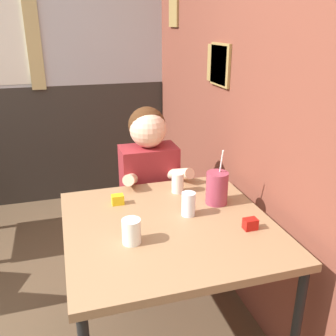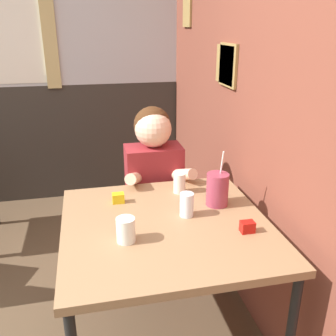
{
  "view_description": "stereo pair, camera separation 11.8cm",
  "coord_description": "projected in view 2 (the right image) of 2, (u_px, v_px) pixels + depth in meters",
  "views": [
    {
      "loc": [
        0.35,
        -1.04,
        1.62
      ],
      "look_at": [
        0.83,
        0.58,
        0.97
      ],
      "focal_mm": 40.0,
      "sensor_mm": 36.0,
      "label": 1
    },
    {
      "loc": [
        0.46,
        -1.07,
        1.62
      ],
      "look_at": [
        0.83,
        0.58,
        0.97
      ],
      "focal_mm": 40.0,
      "sensor_mm": 36.0,
      "label": 2
    }
  ],
  "objects": [
    {
      "name": "glass_far_side",
      "position": [
        180.0,
        183.0,
        2.0
      ],
      "size": [
        0.07,
        0.07,
        0.11
      ],
      "color": "silver",
      "rests_on": "main_table"
    },
    {
      "name": "main_table",
      "position": [
        166.0,
        236.0,
        1.74
      ],
      "size": [
        0.94,
        0.93,
        0.77
      ],
      "color": "#93704C",
      "rests_on": "ground_plane"
    },
    {
      "name": "condiment_ketchup",
      "position": [
        247.0,
        227.0,
        1.63
      ],
      "size": [
        0.06,
        0.04,
        0.05
      ],
      "color": "#B7140F",
      "rests_on": "main_table"
    },
    {
      "name": "cocktail_pitcher",
      "position": [
        217.0,
        189.0,
        1.85
      ],
      "size": [
        0.11,
        0.11,
        0.28
      ],
      "color": "#99384C",
      "rests_on": "main_table"
    },
    {
      "name": "glass_center",
      "position": [
        126.0,
        230.0,
        1.55
      ],
      "size": [
        0.08,
        0.08,
        0.11
      ],
      "color": "silver",
      "rests_on": "main_table"
    },
    {
      "name": "condiment_mustard",
      "position": [
        118.0,
        198.0,
        1.9
      ],
      "size": [
        0.06,
        0.04,
        0.05
      ],
      "color": "yellow",
      "rests_on": "main_table"
    },
    {
      "name": "glass_near_pitcher",
      "position": [
        187.0,
        205.0,
        1.76
      ],
      "size": [
        0.07,
        0.07,
        0.11
      ],
      "color": "silver",
      "rests_on": "main_table"
    },
    {
      "name": "brick_wall_right",
      "position": [
        227.0,
        69.0,
        2.38
      ],
      "size": [
        0.08,
        4.48,
        2.7
      ],
      "color": "brown",
      "rests_on": "ground_plane"
    },
    {
      "name": "back_wall",
      "position": [
        27.0,
        56.0,
        3.26
      ],
      "size": [
        5.65,
        0.09,
        2.7
      ],
      "color": "silver",
      "rests_on": "ground_plane"
    },
    {
      "name": "person_seated",
      "position": [
        154.0,
        193.0,
        2.34
      ],
      "size": [
        0.42,
        0.41,
        1.17
      ],
      "color": "maroon",
      "rests_on": "ground_plane"
    }
  ]
}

